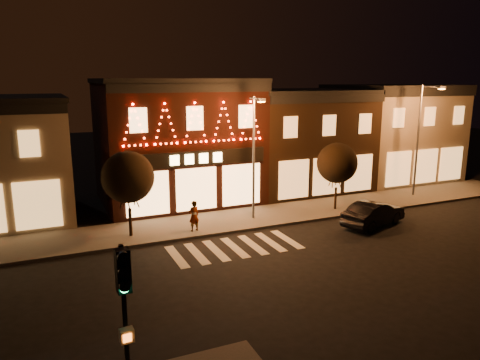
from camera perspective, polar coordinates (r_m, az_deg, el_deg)
ground at (r=19.78m, az=3.98°, el=-12.22°), size 120.00×120.00×0.00m
sidewalk_far at (r=27.30m, az=-0.10°, el=-4.94°), size 44.00×4.00×0.15m
building_pulp at (r=31.28m, az=-7.90°, el=4.87°), size 10.20×8.34×8.30m
building_right_a at (r=35.12m, az=7.24°, el=5.06°), size 9.20×8.28×7.50m
building_right_b at (r=40.45m, az=18.32°, el=5.71°), size 9.20×8.28×7.80m
traffic_signal_near at (r=11.07m, az=-14.23°, el=-14.51°), size 0.33×0.46×4.48m
streetlamp_mid at (r=26.21m, az=1.85°, el=3.91°), size 0.56×1.64×7.15m
streetlamp_right at (r=34.09m, az=21.69°, el=5.60°), size 0.50×1.77×7.72m
tree_left at (r=24.21m, az=-13.83°, el=0.35°), size 2.71×2.71×4.53m
tree_right at (r=29.19m, az=12.04°, el=2.09°), size 2.54×2.54×4.24m
dark_sedan at (r=27.32m, az=16.36°, el=-4.04°), size 4.62×2.79×1.44m
pedestrian at (r=24.95m, az=-5.78°, el=-4.49°), size 0.70×0.54×1.69m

